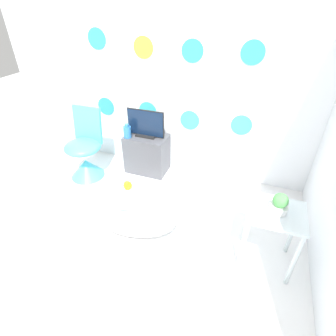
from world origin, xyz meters
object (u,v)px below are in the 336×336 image
chair (85,157)px  tv (146,125)px  bathtub (130,209)px  vase (127,132)px  potted_plant_left (280,204)px

chair → tv: 0.86m
bathtub → chair: (-0.94, 0.62, 0.06)m
tv → vase: bearing=-152.2°
vase → potted_plant_left: 1.95m
bathtub → tv: 1.12m
chair → tv: bearing=29.2°
potted_plant_left → bathtub: bearing=-178.7°
bathtub → tv: bearing=104.4°
bathtub → chair: chair is taller
vase → potted_plant_left: (1.75, -0.86, 0.08)m
chair → vase: bearing=29.7°
chair → potted_plant_left: bearing=-14.8°
bathtub → vase: bearing=117.2°
bathtub → potted_plant_left: potted_plant_left is taller
vase → potted_plant_left: potted_plant_left is taller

